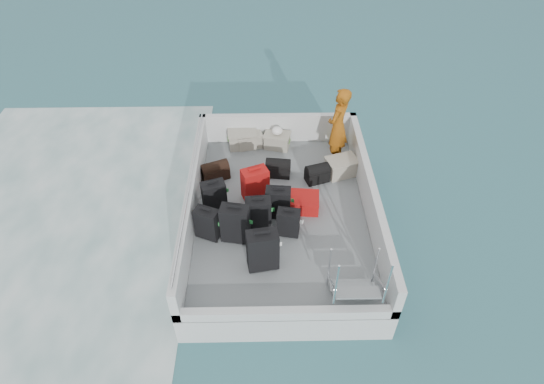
{
  "coord_description": "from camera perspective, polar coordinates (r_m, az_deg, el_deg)",
  "views": [
    {
      "loc": [
        -0.3,
        -6.48,
        6.96
      ],
      "look_at": [
        -0.18,
        0.14,
        1.0
      ],
      "focal_mm": 30.0,
      "sensor_mm": 36.0,
      "label": 1
    }
  ],
  "objects": [
    {
      "name": "duffel_1",
      "position": [
        9.8,
        0.76,
        2.89
      ],
      "size": [
        0.56,
        0.37,
        0.32
      ],
      "primitive_type": null,
      "rotation": [
        0.0,
        0.0,
        -0.13
      ],
      "color": "black",
      "rests_on": "deck"
    },
    {
      "name": "crate_3",
      "position": [
        9.92,
        8.69,
        3.07
      ],
      "size": [
        0.71,
        0.59,
        0.37
      ],
      "primitive_type": "cube",
      "rotation": [
        0.0,
        0.0,
        0.32
      ],
      "color": "#A8A492",
      "rests_on": "deck"
    },
    {
      "name": "suitcase_4",
      "position": [
        8.51,
        -1.73,
        -2.78
      ],
      "size": [
        0.5,
        0.32,
        0.7
      ],
      "primitive_type": "cube",
      "rotation": [
        0.0,
        0.0,
        0.08
      ],
      "color": "black",
      "rests_on": "deck"
    },
    {
      "name": "suitcase_1",
      "position": [
        8.44,
        -8.12,
        -3.96
      ],
      "size": [
        0.51,
        0.41,
        0.66
      ],
      "primitive_type": "cube",
      "rotation": [
        0.0,
        0.0,
        -0.4
      ],
      "color": "black",
      "rests_on": "deck"
    },
    {
      "name": "duffel_0",
      "position": [
        9.79,
        -7.14,
        2.48
      ],
      "size": [
        0.65,
        0.51,
        0.32
      ],
      "primitive_type": null,
      "rotation": [
        0.0,
        0.0,
        0.41
      ],
      "color": "black",
      "rests_on": "deck"
    },
    {
      "name": "wake_foam",
      "position": [
        10.52,
        -26.14,
        -4.88
      ],
      "size": [
        10.0,
        10.0,
        0.0
      ],
      "primitive_type": "plane",
      "color": "white",
      "rests_on": "ground"
    },
    {
      "name": "suitcase_2",
      "position": [
        8.96,
        -7.26,
        -0.55
      ],
      "size": [
        0.52,
        0.41,
        0.66
      ],
      "primitive_type": "cube",
      "rotation": [
        0.0,
        0.0,
        0.33
      ],
      "color": "black",
      "rests_on": "deck"
    },
    {
      "name": "crate_2",
      "position": [
        10.61,
        0.64,
        6.41
      ],
      "size": [
        0.63,
        0.5,
        0.33
      ],
      "primitive_type": "cube",
      "rotation": [
        0.0,
        0.0,
        -0.24
      ],
      "color": "#A8A492",
      "rests_on": "deck"
    },
    {
      "name": "passenger",
      "position": [
        9.91,
        8.26,
        8.15
      ],
      "size": [
        0.71,
        0.78,
        1.78
      ],
      "primitive_type": "imported",
      "rotation": [
        0.0,
        0.0,
        -2.13
      ],
      "color": "orange",
      "rests_on": "deck"
    },
    {
      "name": "suitcase_3",
      "position": [
        7.83,
        -1.18,
        -7.35
      ],
      "size": [
        0.58,
        0.39,
        0.81
      ],
      "primitive_type": "cube",
      "rotation": [
        0.0,
        0.0,
        0.16
      ],
      "color": "black",
      "rests_on": "deck"
    },
    {
      "name": "suitcase_7",
      "position": [
        8.75,
        0.76,
        -1.37
      ],
      "size": [
        0.5,
        0.32,
        0.67
      ],
      "primitive_type": "cube",
      "rotation": [
        0.0,
        0.0,
        -0.09
      ],
      "color": "black",
      "rests_on": "deck"
    },
    {
      "name": "deck_fittings",
      "position": [
        8.6,
        3.56,
        -2.06
      ],
      "size": [
        3.6,
        5.0,
        0.9
      ],
      "color": "silver",
      "rests_on": "deck"
    },
    {
      "name": "duffel_2",
      "position": [
        9.7,
        5.69,
        2.18
      ],
      "size": [
        0.55,
        0.44,
        0.32
      ],
      "primitive_type": null,
      "rotation": [
        0.0,
        0.0,
        0.32
      ],
      "color": "black",
      "rests_on": "deck"
    },
    {
      "name": "crate_0",
      "position": [
        10.65,
        -3.73,
        6.6
      ],
      "size": [
        0.66,
        0.49,
        0.37
      ],
      "primitive_type": "cube",
      "rotation": [
        0.0,
        0.0,
        0.11
      ],
      "color": "#A8A492",
      "rests_on": "deck"
    },
    {
      "name": "yellow_bag",
      "position": [
        10.81,
        8.08,
        6.34
      ],
      "size": [
        0.28,
        0.26,
        0.22
      ],
      "primitive_type": "ellipsoid",
      "color": "yellow",
      "rests_on": "deck"
    },
    {
      "name": "ground",
      "position": [
        9.51,
        1.09,
        -5.04
      ],
      "size": [
        160.0,
        160.0,
        0.0
      ],
      "primitive_type": "plane",
      "color": "#1B4E60",
      "rests_on": "ground"
    },
    {
      "name": "suitcase_5",
      "position": [
        9.13,
        -2.14,
        0.98
      ],
      "size": [
        0.59,
        0.48,
        0.71
      ],
      "primitive_type": "cube",
      "rotation": [
        0.0,
        0.0,
        0.39
      ],
      "color": "#B6150E",
      "rests_on": "deck"
    },
    {
      "name": "suitcase_8",
      "position": [
        9.05,
        3.47,
        -1.29
      ],
      "size": [
        0.81,
        0.57,
        0.3
      ],
      "primitive_type": "cube",
      "rotation": [
        0.0,
        0.0,
        1.48
      ],
      "color": "#B6150E",
      "rests_on": "deck"
    },
    {
      "name": "ferry_hull",
      "position": [
        9.3,
        1.12,
        -3.78
      ],
      "size": [
        3.6,
        5.0,
        0.6
      ],
      "primitive_type": "cube",
      "color": "silver",
      "rests_on": "ground"
    },
    {
      "name": "crate_1",
      "position": [
        10.66,
        -2.87,
        6.52
      ],
      "size": [
        0.62,
        0.49,
        0.33
      ],
      "primitive_type": "cube",
      "rotation": [
        0.0,
        0.0,
        0.24
      ],
      "color": "#A8A492",
      "rests_on": "deck"
    },
    {
      "name": "suitcase_6",
      "position": [
        8.43,
        2.06,
        -3.9
      ],
      "size": [
        0.45,
        0.32,
        0.58
      ],
      "primitive_type": "cube",
      "rotation": [
        0.0,
        0.0,
        -0.18
      ],
      "color": "black",
      "rests_on": "deck"
    },
    {
      "name": "white_bag",
      "position": [
        10.46,
        0.65,
        7.56
      ],
      "size": [
        0.24,
        0.24,
        0.18
      ],
      "primitive_type": "ellipsoid",
      "color": "white",
      "rests_on": "crate_2"
    },
    {
      "name": "deck",
      "position": [
        9.08,
        1.14,
        -2.41
      ],
      "size": [
        3.3,
        4.7,
        0.02
      ],
      "primitive_type": "cube",
      "color": "gray",
      "rests_on": "ferry_hull"
    },
    {
      "name": "suitcase_0",
      "position": [
        8.29,
        -4.63,
        -4.03
      ],
      "size": [
        0.56,
        0.38,
        0.79
      ],
      "primitive_type": "cube",
      "rotation": [
        0.0,
        0.0,
        -0.18
      ],
      "color": "black",
      "rests_on": "deck"
    }
  ]
}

